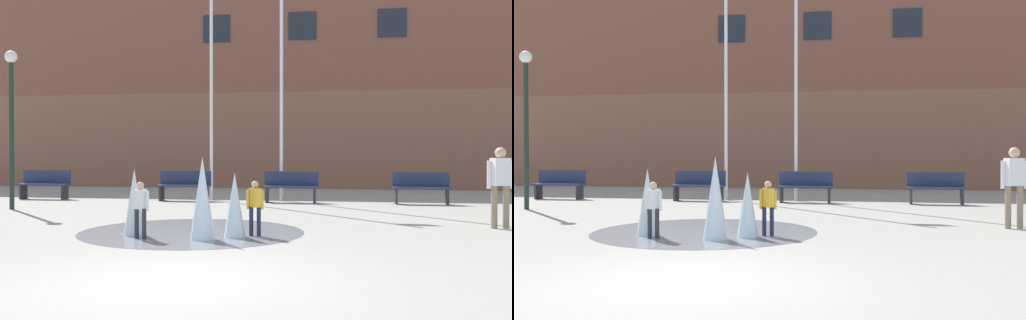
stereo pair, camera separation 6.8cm
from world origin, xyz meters
The scene contains 13 objects.
ground_plane centered at (0.00, 0.00, 0.00)m, with size 100.00×100.00×0.00m, color #9E998E.
library_building centered at (0.00, 20.24, 4.32)m, with size 36.00×6.05×8.64m.
splash_fountain centered at (-0.84, 3.61, 0.52)m, with size 4.21×4.21×1.43m.
park_bench_far_left centered at (-7.58, 10.86, 0.48)m, with size 1.60×0.44×0.91m.
park_bench_left_of_flagpoles centered at (-3.06, 10.93, 0.48)m, with size 1.60×0.44×0.91m.
park_bench_center centered at (0.20, 10.84, 0.48)m, with size 1.60×0.44×0.91m.
park_bench_under_right_flagpole centered at (3.93, 10.87, 0.48)m, with size 1.60×0.44×0.91m.
child_running centered at (-1.63, 3.20, 0.58)m, with size 0.31×0.24×0.99m.
child_in_fountain centered at (0.28, 3.83, 0.58)m, with size 0.31×0.24×0.99m.
adult_near_bench centered at (4.84, 5.62, 0.93)m, with size 0.50×0.31×1.59m.
flagpole_left centered at (-2.29, 11.37, 4.54)m, with size 0.80×0.10×8.59m.
flagpole_right centered at (-0.12, 11.37, 4.75)m, with size 0.80×0.10×9.00m.
lamp_post_left_lane centered at (-6.74, 7.62, 2.67)m, with size 0.32×0.32×4.11m.
Camera 1 is at (1.99, -6.66, 1.53)m, focal length 42.00 mm.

